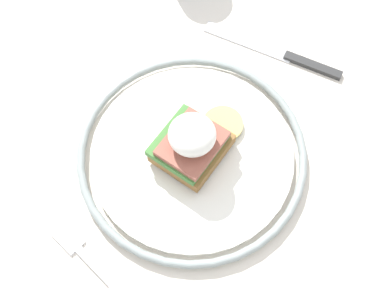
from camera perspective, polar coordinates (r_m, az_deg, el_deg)
ground_plane at (r=1.28m, az=1.44°, el=-16.42°), size 6.00×6.00×0.00m
dining_table at (r=0.70m, az=2.57°, el=-8.55°), size 1.01×0.70×0.72m
plate at (r=0.59m, az=0.00°, el=-1.14°), size 0.28×0.28×0.02m
sandwich at (r=0.56m, az=0.03°, el=0.27°), size 0.12×0.07×0.07m
fork at (r=0.56m, az=-11.28°, el=-14.15°), size 0.04×0.15×0.00m
knife at (r=0.68m, az=10.74°, el=10.36°), size 0.05×0.20×0.01m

